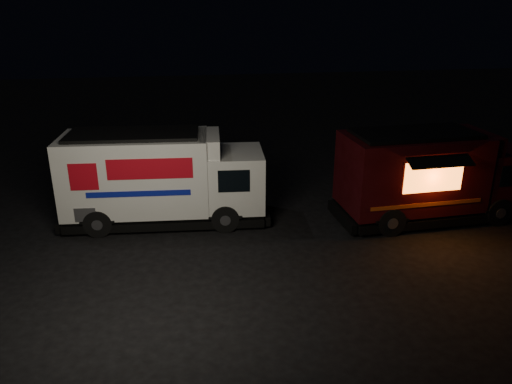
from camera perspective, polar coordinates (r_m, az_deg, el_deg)
name	(u,v)px	position (r m, az deg, el deg)	size (l,w,h in m)	color
ground	(236,252)	(15.78, -2.25, -6.87)	(80.00, 80.00, 0.00)	black
white_truck	(165,178)	(17.63, -10.38, 1.64)	(7.19, 2.45, 3.26)	silver
red_truck	(434,175)	(18.77, 19.64, 1.88)	(6.94, 2.55, 3.23)	#33090D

